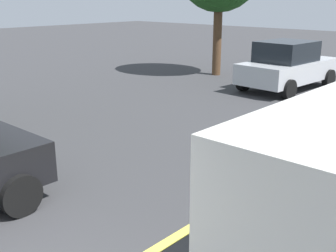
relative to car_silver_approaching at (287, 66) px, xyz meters
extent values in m
cube|color=#E0D14C|center=(-9.47, -3.40, -0.83)|extent=(28.00, 0.16, 0.01)
cube|color=#B7BABF|center=(0.06, 0.00, -0.17)|extent=(4.09, 1.99, 0.68)
cube|color=black|center=(-0.14, 0.01, 0.50)|extent=(2.01, 1.65, 0.68)
cylinder|color=black|center=(1.46, 0.77, -0.51)|extent=(0.65, 0.26, 0.64)
cylinder|color=black|center=(1.35, -0.96, -0.51)|extent=(0.65, 0.26, 0.64)
cylinder|color=black|center=(-1.24, 0.95, -0.51)|extent=(0.65, 0.26, 0.64)
cylinder|color=black|center=(-1.35, -0.78, -0.51)|extent=(0.65, 0.26, 0.64)
cylinder|color=black|center=(-10.76, -1.30, -0.51)|extent=(0.64, 0.23, 0.64)
cylinder|color=#513823|center=(0.68, 3.51, 0.80)|extent=(0.35, 0.35, 3.26)
camera|label=1|loc=(-13.34, -6.61, 2.24)|focal=44.34mm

